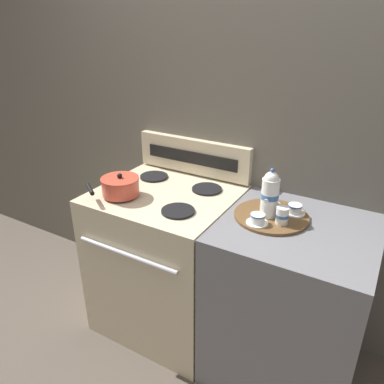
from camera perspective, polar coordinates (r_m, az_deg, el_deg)
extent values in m
plane|color=brown|center=(2.45, 4.09, -21.34)|extent=(6.00, 6.00, 0.00)
cube|color=#666056|center=(2.14, 9.35, 6.40)|extent=(6.00, 0.05, 2.20)
cube|color=beige|center=(2.29, -3.81, -10.30)|extent=(0.76, 0.68, 0.89)
cylinder|color=silver|center=(1.92, -9.98, -9.38)|extent=(0.61, 0.02, 0.02)
cylinder|color=black|center=(2.28, -5.81, 2.36)|extent=(0.17, 0.17, 0.01)
cylinder|color=black|center=(2.10, 2.28, 0.46)|extent=(0.17, 0.17, 0.01)
cylinder|color=black|center=(2.06, -10.73, -0.48)|extent=(0.17, 0.17, 0.01)
cylinder|color=black|center=(1.86, -2.14, -2.90)|extent=(0.17, 0.17, 0.01)
cube|color=beige|center=(2.27, 0.23, 5.47)|extent=(0.74, 0.05, 0.21)
cube|color=black|center=(2.25, -0.11, 5.28)|extent=(0.61, 0.01, 0.07)
cube|color=slate|center=(2.06, 14.48, -16.04)|extent=(0.71, 0.68, 0.89)
cylinder|color=#D14C38|center=(2.04, -10.84, 0.76)|extent=(0.20, 0.20, 0.09)
cylinder|color=#D14C38|center=(2.02, -10.95, 1.99)|extent=(0.20, 0.20, 0.01)
sphere|color=black|center=(2.02, -10.98, 2.44)|extent=(0.03, 0.03, 0.03)
cylinder|color=black|center=(2.01, -15.29, 0.42)|extent=(0.11, 0.09, 0.02)
cylinder|color=brown|center=(1.85, 11.97, -3.58)|extent=(0.36, 0.36, 0.01)
cylinder|color=white|center=(1.80, 11.76, -0.84)|extent=(0.08, 0.08, 0.19)
cylinder|color=#38609E|center=(1.80, 11.78, -0.56)|extent=(0.09, 0.09, 0.03)
sphere|color=white|center=(1.76, 12.02, 1.93)|extent=(0.07, 0.07, 0.07)
sphere|color=#38609E|center=(1.75, 12.15, 3.24)|extent=(0.02, 0.02, 0.02)
cone|color=white|center=(1.74, 11.10, -1.33)|extent=(0.03, 0.06, 0.05)
cylinder|color=white|center=(1.89, 15.32, -3.08)|extent=(0.10, 0.10, 0.01)
cylinder|color=white|center=(1.88, 15.40, -2.44)|extent=(0.07, 0.07, 0.04)
cylinder|color=#38609E|center=(1.87, 15.46, -1.98)|extent=(0.07, 0.07, 0.01)
cylinder|color=white|center=(1.76, 9.90, -4.64)|extent=(0.10, 0.10, 0.01)
cylinder|color=white|center=(1.75, 9.96, -3.96)|extent=(0.07, 0.07, 0.04)
cylinder|color=#38609E|center=(1.74, 10.00, -3.48)|extent=(0.07, 0.07, 0.01)
cylinder|color=white|center=(1.94, 12.01, -1.95)|extent=(0.10, 0.10, 0.01)
cylinder|color=white|center=(1.93, 12.08, -1.32)|extent=(0.07, 0.07, 0.04)
cylinder|color=#38609E|center=(1.92, 12.12, -0.87)|extent=(0.07, 0.07, 0.01)
cylinder|color=white|center=(1.77, 13.58, -3.48)|extent=(0.06, 0.06, 0.08)
cylinder|color=#38609E|center=(1.77, 13.58, -3.48)|extent=(0.06, 0.06, 0.01)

